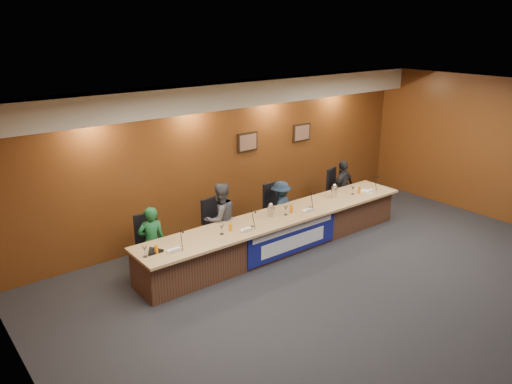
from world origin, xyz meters
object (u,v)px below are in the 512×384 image
at_px(office_chair_c, 278,212).
at_px(office_chair_a, 150,249).
at_px(office_chair_d, 339,194).
at_px(dais_body, 279,233).
at_px(panelist_b, 221,219).
at_px(speakerphone, 154,251).
at_px(panelist_d, 343,188).
at_px(office_chair_b, 218,229).
at_px(carafe_right, 334,192).
at_px(carafe_mid, 271,211).
at_px(panelist_c, 281,208).
at_px(panelist_a, 152,242).
at_px(banner, 293,238).

bearing_deg(office_chair_c, office_chair_a, 177.92).
bearing_deg(office_chair_d, office_chair_c, 160.63).
bearing_deg(dais_body, panelist_b, 151.62).
bearing_deg(dais_body, speakerphone, -179.17).
xyz_separation_m(office_chair_d, speakerphone, (-5.15, -0.69, 0.30)).
bearing_deg(panelist_d, speakerphone, -4.71).
bearing_deg(office_chair_b, office_chair_d, -7.42).
distance_m(office_chair_b, carafe_right, 2.70).
bearing_deg(carafe_mid, panelist_c, 36.51).
distance_m(office_chair_a, office_chair_c, 2.99).
bearing_deg(panelist_a, panelist_b, -166.79).
relative_size(dais_body, office_chair_d, 12.50).
bearing_deg(carafe_right, speakerphone, -178.94).
distance_m(banner, office_chair_a, 2.71).
height_order(dais_body, carafe_mid, carafe_mid).
xyz_separation_m(panelist_b, office_chair_a, (-1.46, 0.10, -0.25)).
relative_size(office_chair_c, carafe_mid, 2.22).
bearing_deg(office_chair_a, panelist_d, 12.55).
xyz_separation_m(panelist_a, office_chair_a, (0.00, 0.10, -0.18)).
xyz_separation_m(dais_body, office_chair_a, (-2.49, 0.65, 0.13)).
distance_m(dais_body, office_chair_d, 2.50).
relative_size(panelist_d, carafe_mid, 6.07).
relative_size(office_chair_a, office_chair_b, 1.00).
bearing_deg(office_chair_a, dais_body, -1.01).
height_order(dais_body, office_chair_a, dais_body).
bearing_deg(dais_body, office_chair_b, 147.48).
bearing_deg(office_chair_d, panelist_b, 162.30).
height_order(office_chair_a, carafe_mid, carafe_mid).
bearing_deg(carafe_mid, panelist_a, 166.76).
height_order(office_chair_b, carafe_mid, carafe_mid).
distance_m(office_chair_c, speakerphone, 3.33).
bearing_deg(dais_body, carafe_mid, 174.88).
relative_size(office_chair_c, carafe_right, 2.07).
relative_size(office_chair_a, office_chair_c, 1.00).
bearing_deg(panelist_d, panelist_b, -11.29).
distance_m(office_chair_d, carafe_right, 1.10).
height_order(panelist_c, carafe_right, panelist_c).
relative_size(office_chair_c, office_chair_d, 1.00).
distance_m(panelist_b, office_chair_d, 3.44).
bearing_deg(panelist_a, panelist_d, -166.79).
bearing_deg(panelist_c, dais_body, 31.72).
relative_size(panelist_a, panelist_c, 1.11).
bearing_deg(carafe_right, panelist_c, 154.29).
height_order(office_chair_a, office_chair_b, same).
height_order(office_chair_c, carafe_right, carafe_right).
height_order(panelist_d, office_chair_b, panelist_d).
distance_m(panelist_c, office_chair_d, 1.91).
bearing_deg(panelist_a, banner, 171.92).
relative_size(panelist_a, office_chair_b, 2.74).
height_order(panelist_c, speakerphone, panelist_c).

